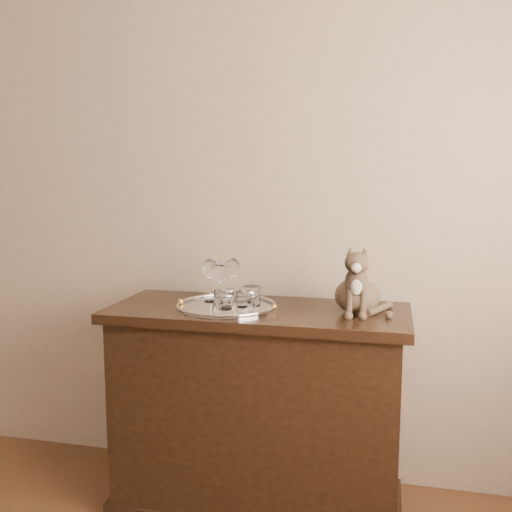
{
  "coord_description": "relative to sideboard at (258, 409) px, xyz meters",
  "views": [
    {
      "loc": [
        1.11,
        -0.24,
        1.38
      ],
      "look_at": [
        0.59,
        1.95,
        1.06
      ],
      "focal_mm": 40.0,
      "sensor_mm": 36.0,
      "label": 1
    }
  ],
  "objects": [
    {
      "name": "cat",
      "position": [
        0.39,
        0.02,
        0.56
      ],
      "size": [
        0.27,
        0.25,
        0.27
      ],
      "primitive_type": null,
      "rotation": [
        0.0,
        0.0,
        0.01
      ],
      "color": "#483C2B",
      "rests_on": "sideboard"
    },
    {
      "name": "wine_glass_d",
      "position": [
        -0.14,
        -0.04,
        0.53
      ],
      "size": [
        0.07,
        0.07,
        0.19
      ],
      "primitive_type": null,
      "color": "white",
      "rests_on": "tray"
    },
    {
      "name": "sideboard",
      "position": [
        0.0,
        0.0,
        0.0
      ],
      "size": [
        1.2,
        0.5,
        0.85
      ],
      "primitive_type": null,
      "color": "black",
      "rests_on": "ground"
    },
    {
      "name": "wine_glass_b",
      "position": [
        -0.13,
        0.07,
        0.52
      ],
      "size": [
        0.07,
        0.07,
        0.18
      ],
      "primitive_type": null,
      "color": "silver",
      "rests_on": "tray"
    },
    {
      "name": "tumbler_a",
      "position": [
        -0.03,
        -0.11,
        0.47
      ],
      "size": [
        0.07,
        0.07,
        0.08
      ],
      "primitive_type": "cylinder",
      "color": "silver",
      "rests_on": "tray"
    },
    {
      "name": "tray",
      "position": [
        -0.12,
        -0.03,
        0.43
      ],
      "size": [
        0.4,
        0.4,
        0.01
      ],
      "primitive_type": "cylinder",
      "color": "silver",
      "rests_on": "sideboard"
    },
    {
      "name": "tumbler_c",
      "position": [
        -0.03,
        0.0,
        0.47
      ],
      "size": [
        0.07,
        0.07,
        0.08
      ],
      "primitive_type": "cylinder",
      "color": "white",
      "rests_on": "tray"
    },
    {
      "name": "wall_back",
      "position": [
        -0.6,
        0.31,
        0.93
      ],
      "size": [
        4.0,
        0.1,
        2.7
      ],
      "primitive_type": "cube",
      "color": "tan",
      "rests_on": "ground"
    },
    {
      "name": "tumbler_b",
      "position": [
        -0.1,
        -0.15,
        0.48
      ],
      "size": [
        0.08,
        0.08,
        0.09
      ],
      "primitive_type": "cylinder",
      "color": "white",
      "rests_on": "tray"
    },
    {
      "name": "wine_glass_a",
      "position": [
        -0.21,
        0.05,
        0.52
      ],
      "size": [
        0.07,
        0.07,
        0.18
      ],
      "primitive_type": null,
      "color": "white",
      "rests_on": "tray"
    }
  ]
}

